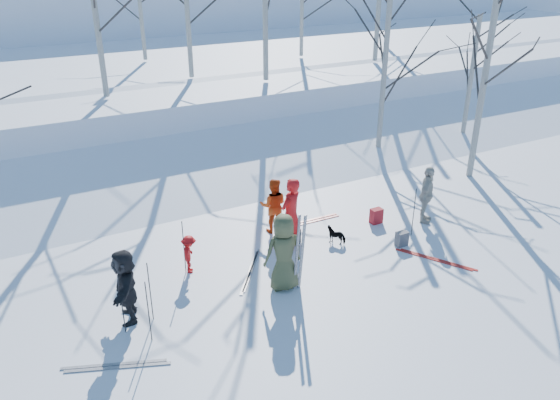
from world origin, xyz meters
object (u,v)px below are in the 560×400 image
skier_red_north (291,214)px  dog (336,235)px  backpack_red (376,216)px  backpack_dark (293,236)px  skier_cream_east (427,195)px  skier_olive_center (284,252)px  skier_grey_west (125,286)px  backpack_grey (402,239)px  skier_redor_behind (273,206)px  skier_red_seated (189,254)px

skier_red_north → dog: (1.15, -0.36, -0.71)m
backpack_red → backpack_dark: bearing=177.8°
backpack_dark → skier_cream_east: bearing=-9.8°
skier_olive_center → skier_red_north: (1.02, 1.51, 0.04)m
skier_grey_west → dog: size_ratio=3.06×
skier_red_north → backpack_red: bearing=154.8°
skier_grey_west → backpack_grey: bearing=100.8°
skier_red_north → skier_cream_east: size_ratio=1.16×
skier_redor_behind → backpack_dark: bearing=128.6°
skier_redor_behind → skier_grey_west: bearing=53.0°
skier_redor_behind → skier_cream_east: size_ratio=0.93×
backpack_red → backpack_dark: size_ratio=1.05×
skier_red_seated → skier_cream_east: size_ratio=0.58×
skier_red_north → skier_redor_behind: (0.01, 0.95, -0.18)m
backpack_grey → backpack_dark: bearing=149.2°
skier_olive_center → skier_cream_east: skier_olive_center is taller
skier_red_north → skier_grey_west: 4.46m
backpack_red → backpack_dark: backpack_red is taller
skier_red_north → backpack_grey: bearing=127.1°
skier_grey_west → backpack_grey: (6.86, -0.26, -0.61)m
skier_cream_east → backpack_red: bearing=114.6°
skier_cream_east → backpack_red: 1.46m
skier_grey_west → dog: 5.56m
skier_red_north → skier_cream_east: (3.94, -0.51, -0.13)m
skier_olive_center → skier_grey_west: bearing=-2.6°
backpack_red → backpack_grey: backpack_red is taller
skier_redor_behind → backpack_dark: (0.14, -0.81, -0.55)m
skier_cream_east → dog: (-2.79, 0.16, -0.59)m
backpack_grey → backpack_dark: 2.77m
skier_cream_east → dog: size_ratio=3.09×
skier_cream_east → dog: bearing=136.1°
dog → skier_grey_west: bearing=-33.5°
skier_olive_center → skier_grey_west: skier_olive_center is taller
skier_olive_center → skier_grey_west: (-3.32, 0.49, -0.10)m
dog → backpack_dark: size_ratio=1.30×
skier_redor_behind → backpack_dark: 0.99m
skier_olive_center → skier_cream_east: bearing=-162.7°
skier_redor_behind → backpack_grey: (2.52, -2.22, -0.56)m
skier_red_north → skier_red_seated: bearing=-28.0°
dog → skier_redor_behind: bearing=-89.2°
skier_olive_center → dog: size_ratio=3.44×
backpack_red → dog: bearing=-165.7°
skier_red_north → backpack_red: (2.72, 0.04, -0.72)m
skier_red_north → skier_grey_west: skier_red_north is taller
skier_red_seated → skier_olive_center: bearing=-111.8°
skier_grey_west → backpack_dark: bearing=117.4°
skier_cream_east → skier_olive_center: bearing=150.7°
skier_redor_behind → backpack_red: 2.91m
skier_red_north → dog: 1.40m
skier_red_north → skier_redor_behind: skier_red_north is taller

